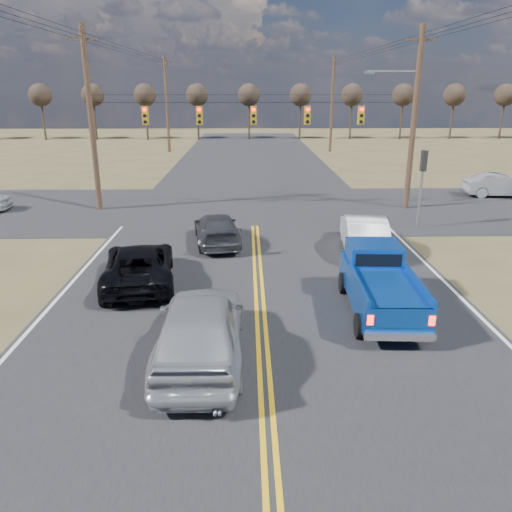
{
  "coord_description": "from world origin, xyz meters",
  "views": [
    {
      "loc": [
        -0.42,
        -10.72,
        6.73
      ],
      "look_at": [
        -0.12,
        4.81,
        1.5
      ],
      "focal_mm": 35.0,
      "sensor_mm": 36.0,
      "label": 1
    }
  ],
  "objects_px": {
    "pickup_truck": "(380,284)",
    "cross_car_east_near": "(500,185)",
    "silver_suv": "(200,328)",
    "dgrey_car_queue": "(217,229)",
    "black_suv": "(139,265)",
    "white_car_queue": "(364,232)"
  },
  "relations": [
    {
      "from": "pickup_truck",
      "to": "white_car_queue",
      "type": "bearing_deg",
      "value": 84.15
    },
    {
      "from": "pickup_truck",
      "to": "cross_car_east_near",
      "type": "height_order",
      "value": "pickup_truck"
    },
    {
      "from": "pickup_truck",
      "to": "silver_suv",
      "type": "distance_m",
      "value": 6.1
    },
    {
      "from": "black_suv",
      "to": "cross_car_east_near",
      "type": "bearing_deg",
      "value": -152.52
    },
    {
      "from": "silver_suv",
      "to": "white_car_queue",
      "type": "height_order",
      "value": "silver_suv"
    },
    {
      "from": "white_car_queue",
      "to": "dgrey_car_queue",
      "type": "bearing_deg",
      "value": -3.31
    },
    {
      "from": "white_car_queue",
      "to": "cross_car_east_near",
      "type": "distance_m",
      "value": 15.98
    },
    {
      "from": "silver_suv",
      "to": "dgrey_car_queue",
      "type": "distance_m",
      "value": 10.33
    },
    {
      "from": "silver_suv",
      "to": "dgrey_car_queue",
      "type": "xyz_separation_m",
      "value": [
        -0.16,
        10.32,
        -0.25
      ]
    },
    {
      "from": "pickup_truck",
      "to": "dgrey_car_queue",
      "type": "relative_size",
      "value": 1.1
    },
    {
      "from": "pickup_truck",
      "to": "black_suv",
      "type": "bearing_deg",
      "value": 165.28
    },
    {
      "from": "dgrey_car_queue",
      "to": "pickup_truck",
      "type": "bearing_deg",
      "value": 118.63
    },
    {
      "from": "black_suv",
      "to": "white_car_queue",
      "type": "distance_m",
      "value": 9.73
    },
    {
      "from": "white_car_queue",
      "to": "cross_car_east_near",
      "type": "xyz_separation_m",
      "value": [
        11.44,
        11.15,
        -0.06
      ]
    },
    {
      "from": "pickup_truck",
      "to": "cross_car_east_near",
      "type": "relative_size",
      "value": 1.14
    },
    {
      "from": "black_suv",
      "to": "cross_car_east_near",
      "type": "distance_m",
      "value": 25.3
    },
    {
      "from": "pickup_truck",
      "to": "white_car_queue",
      "type": "xyz_separation_m",
      "value": [
        0.92,
        6.3,
        -0.12
      ]
    },
    {
      "from": "pickup_truck",
      "to": "silver_suv",
      "type": "height_order",
      "value": "pickup_truck"
    },
    {
      "from": "silver_suv",
      "to": "white_car_queue",
      "type": "bearing_deg",
      "value": -124.51
    },
    {
      "from": "silver_suv",
      "to": "white_car_queue",
      "type": "xyz_separation_m",
      "value": [
        6.28,
        9.23,
        -0.13
      ]
    },
    {
      "from": "pickup_truck",
      "to": "dgrey_car_queue",
      "type": "bearing_deg",
      "value": 129.2
    },
    {
      "from": "silver_suv",
      "to": "pickup_truck",
      "type": "bearing_deg",
      "value": -151.58
    }
  ]
}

